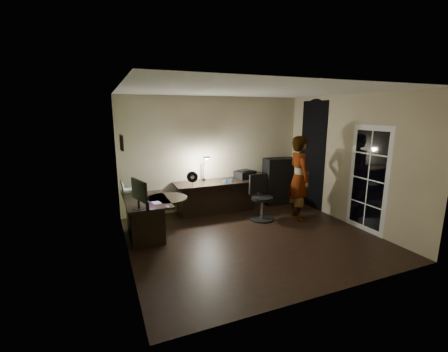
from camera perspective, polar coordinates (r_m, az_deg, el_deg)
name	(u,v)px	position (r m, az deg, el deg)	size (l,w,h in m)	color
floor	(252,237)	(5.86, 5.43, -11.56)	(4.50, 4.00, 0.01)	black
ceiling	(256,90)	(5.38, 6.03, 15.91)	(4.50, 4.00, 0.01)	silver
wall_back	(215,154)	(7.26, -1.82, 4.27)	(4.50, 0.01, 2.70)	tan
wall_front	(333,196)	(3.86, 19.98, -3.57)	(4.50, 0.01, 2.70)	tan
wall_left	(124,178)	(4.83, -18.56, -0.40)	(0.01, 4.00, 2.70)	tan
wall_right	(349,160)	(6.81, 22.68, 2.80)	(0.01, 4.00, 2.70)	tan
green_wall_overlay	(125,178)	(4.83, -18.38, -0.38)	(0.00, 4.00, 2.70)	#465D27
arched_doorway	(312,155)	(7.65, 16.49, 3.80)	(0.01, 0.90, 2.60)	black
french_door	(368,179)	(6.48, 25.77, -0.60)	(0.02, 0.92, 2.10)	white
framed_picture	(122,143)	(5.20, -18.94, 6.02)	(0.04, 0.30, 0.25)	black
desk_left	(147,218)	(5.92, -14.40, -7.81)	(0.78, 1.27, 0.73)	black
desk_right	(217,197)	(7.09, -1.32, -3.99)	(1.99, 0.70, 0.75)	black
cabinet	(279,181)	(7.85, 10.47, -0.94)	(0.79, 0.40, 1.19)	black
laptop_stand	(128,192)	(6.32, -17.89, -2.90)	(0.22, 0.19, 0.09)	silver
laptop	(129,185)	(6.29, -17.61, -1.60)	(0.29, 0.27, 0.20)	silver
monitor	(138,199)	(5.28, -15.99, -4.16)	(0.11, 0.56, 0.37)	black
mouse	(167,207)	(5.29, -10.79, -5.75)	(0.06, 0.09, 0.03)	silver
phone	(159,203)	(5.57, -12.25, -5.06)	(0.07, 0.13, 0.01)	black
pen	(149,199)	(5.88, -14.08, -4.20)	(0.01, 0.15, 0.01)	black
speaker	(148,206)	(5.17, -14.37, -5.61)	(0.06, 0.06, 0.16)	black
notepad	(156,203)	(5.59, -12.74, -5.01)	(0.14, 0.20, 0.01)	silver
desk_fan	(192,180)	(6.40, -6.08, -0.71)	(0.24, 0.13, 0.36)	black
headphones	(228,180)	(6.91, 0.83, -0.83)	(0.20, 0.08, 0.09)	navy
printer	(245,174)	(7.36, 4.00, 0.37)	(0.45, 0.35, 0.20)	black
desk_lamp	(204,167)	(7.03, -3.91, 1.65)	(0.16, 0.29, 0.64)	black
office_chair	(262,198)	(6.64, 7.29, -4.18)	(0.55, 0.55, 0.98)	black
person	(299,178)	(6.76, 14.13, -0.39)	(0.66, 0.44, 1.84)	#D8A88C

